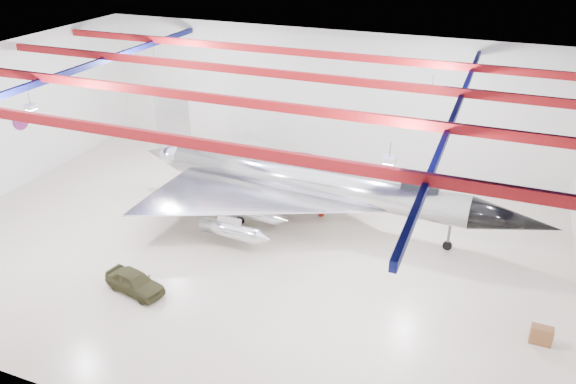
% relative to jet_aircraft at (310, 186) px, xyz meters
% --- Properties ---
extents(floor, '(40.00, 40.00, 0.00)m').
position_rel_jet_aircraft_xyz_m(floor, '(-2.95, -3.98, -2.62)').
color(floor, '#BFAE98').
rests_on(floor, ground).
extents(wall_back, '(40.00, 0.00, 40.00)m').
position_rel_jet_aircraft_xyz_m(wall_back, '(-2.95, 11.02, 2.88)').
color(wall_back, silver).
rests_on(wall_back, floor).
extents(ceiling, '(40.00, 40.00, 0.00)m').
position_rel_jet_aircraft_xyz_m(ceiling, '(-2.95, -3.98, 8.38)').
color(ceiling, '#0A0F38').
rests_on(ceiling, wall_back).
extents(ceiling_structure, '(39.50, 29.50, 1.08)m').
position_rel_jet_aircraft_xyz_m(ceiling_structure, '(-2.95, -3.98, 7.70)').
color(ceiling_structure, maroon).
rests_on(ceiling_structure, ceiling).
extents(wall_roundel, '(0.10, 1.50, 1.50)m').
position_rel_jet_aircraft_xyz_m(wall_roundel, '(-22.89, -1.98, 2.38)').
color(wall_roundel, '#B21414').
rests_on(wall_roundel, wall_left).
extents(jet_aircraft, '(29.29, 17.45, 7.98)m').
position_rel_jet_aircraft_xyz_m(jet_aircraft, '(0.00, 0.00, 0.00)').
color(jet_aircraft, silver).
rests_on(jet_aircraft, floor).
extents(jeep, '(4.00, 2.29, 1.28)m').
position_rel_jet_aircraft_xyz_m(jeep, '(-6.42, -11.44, -1.98)').
color(jeep, '#38361C').
rests_on(jeep, floor).
extents(desk, '(1.07, 0.55, 0.97)m').
position_rel_jet_aircraft_xyz_m(desk, '(14.90, -7.59, -2.13)').
color(desk, brown).
rests_on(desk, floor).
extents(crate_ply, '(0.61, 0.55, 0.35)m').
position_rel_jet_aircraft_xyz_m(crate_ply, '(-7.91, -1.46, -2.44)').
color(crate_ply, olive).
rests_on(crate_ply, floor).
extents(toolbox_red, '(0.47, 0.41, 0.29)m').
position_rel_jet_aircraft_xyz_m(toolbox_red, '(-7.30, 2.68, -2.48)').
color(toolbox_red, maroon).
rests_on(toolbox_red, floor).
extents(engine_drum, '(0.53, 0.53, 0.40)m').
position_rel_jet_aircraft_xyz_m(engine_drum, '(-2.63, -1.11, -2.42)').
color(engine_drum, '#59595B').
rests_on(engine_drum, floor).
extents(crate_small, '(0.37, 0.31, 0.23)m').
position_rel_jet_aircraft_xyz_m(crate_small, '(-11.23, 1.41, -2.50)').
color(crate_small, '#59595B').
rests_on(crate_small, floor).
extents(tool_chest, '(0.50, 0.50, 0.37)m').
position_rel_jet_aircraft_xyz_m(tool_chest, '(0.55, 0.88, -2.43)').
color(tool_chest, maroon).
rests_on(tool_chest, floor).
extents(oil_barrel, '(0.66, 0.59, 0.38)m').
position_rel_jet_aircraft_xyz_m(oil_barrel, '(-6.62, -0.12, -2.43)').
color(oil_barrel, olive).
rests_on(oil_barrel, floor).
extents(spares_box, '(0.51, 0.51, 0.37)m').
position_rel_jet_aircraft_xyz_m(spares_box, '(1.43, 6.00, -2.44)').
color(spares_box, '#59595B').
rests_on(spares_box, floor).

